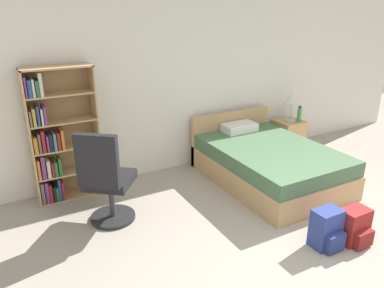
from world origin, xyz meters
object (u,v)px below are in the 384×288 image
object	(u,v)px
bed	(267,162)
nightstand	(288,135)
office_chair	(106,181)
backpack_red	(354,227)
water_bottle	(299,114)
bookshelf	(56,139)
backpack_blue	(327,229)
table_lamp	(292,98)

from	to	relation	value
bed	nightstand	bearing A→B (deg)	34.54
office_chair	backpack_red	bearing A→B (deg)	-36.29
nightstand	water_bottle	xyz separation A→B (m)	(0.10, -0.10, 0.38)
backpack_red	bed	bearing A→B (deg)	84.69
bookshelf	nightstand	xyz separation A→B (m)	(3.62, -0.12, -0.53)
office_chair	nightstand	xyz separation A→B (m)	(3.29, 0.76, -0.27)
nightstand	backpack_blue	xyz separation A→B (m)	(-1.50, -2.22, -0.06)
office_chair	backpack_red	world-z (taller)	office_chair
water_bottle	office_chair	bearing A→B (deg)	-168.97
nightstand	backpack_blue	world-z (taller)	nightstand
bookshelf	backpack_blue	world-z (taller)	bookshelf
bed	backpack_red	world-z (taller)	bed
bed	water_bottle	xyz separation A→B (m)	(1.15, 0.62, 0.37)
office_chair	backpack_blue	distance (m)	2.34
office_chair	table_lamp	size ratio (longest dim) A/B	2.24
office_chair	bed	bearing A→B (deg)	1.00
table_lamp	water_bottle	distance (m)	0.29
nightstand	water_bottle	bearing A→B (deg)	-44.47
backpack_blue	table_lamp	bearing A→B (deg)	55.92
bookshelf	table_lamp	world-z (taller)	bookshelf
office_chair	nightstand	size ratio (longest dim) A/B	2.18
backpack_blue	backpack_red	bearing A→B (deg)	-15.76
office_chair	water_bottle	size ratio (longest dim) A/B	4.32
bookshelf	backpack_blue	bearing A→B (deg)	-47.68
table_lamp	backpack_blue	size ratio (longest dim) A/B	1.23
water_bottle	bookshelf	bearing A→B (deg)	176.67
backpack_red	backpack_blue	xyz separation A→B (m)	(-0.30, 0.09, 0.02)
office_chair	water_bottle	distance (m)	3.46
bookshelf	nightstand	distance (m)	3.66
table_lamp	water_bottle	xyz separation A→B (m)	(0.11, -0.08, -0.26)
water_bottle	backpack_red	world-z (taller)	water_bottle
bookshelf	water_bottle	distance (m)	3.73
bed	backpack_red	xyz separation A→B (m)	(-0.15, -1.58, -0.09)
bookshelf	table_lamp	size ratio (longest dim) A/B	3.29
bed	water_bottle	bearing A→B (deg)	28.46
backpack_blue	bed	bearing A→B (deg)	73.23
bookshelf	backpack_red	world-z (taller)	bookshelf
backpack_red	backpack_blue	size ratio (longest dim) A/B	0.92
table_lamp	backpack_blue	world-z (taller)	table_lamp
nightstand	water_bottle	size ratio (longest dim) A/B	1.98
bookshelf	office_chair	bearing A→B (deg)	-69.43
nightstand	backpack_blue	size ratio (longest dim) A/B	1.26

